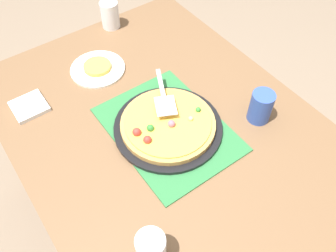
{
  "coord_description": "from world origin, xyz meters",
  "views": [
    {
      "loc": [
        -0.63,
        0.45,
        1.74
      ],
      "look_at": [
        0.0,
        0.0,
        0.77
      ],
      "focal_mm": 38.31,
      "sensor_mm": 36.0,
      "label": 1
    }
  ],
  "objects_px": {
    "pizza_pan": "(168,127)",
    "cup_far": "(151,249)",
    "served_slice_right": "(97,67)",
    "cup_corner": "(110,15)",
    "plate_far_right": "(98,69)",
    "pizza": "(168,124)",
    "cup_near": "(261,107)",
    "napkin_stack": "(29,106)",
    "pizza_server": "(163,96)"
  },
  "relations": [
    {
      "from": "pizza_pan",
      "to": "cup_far",
      "type": "xyz_separation_m",
      "value": [
        -0.34,
        0.3,
        0.05
      ]
    },
    {
      "from": "served_slice_right",
      "to": "cup_corner",
      "type": "relative_size",
      "value": 0.92
    },
    {
      "from": "plate_far_right",
      "to": "pizza_pan",
      "type": "bearing_deg",
      "value": -172.88
    },
    {
      "from": "pizza",
      "to": "cup_near",
      "type": "distance_m",
      "value": 0.33
    },
    {
      "from": "napkin_stack",
      "to": "pizza_server",
      "type": "bearing_deg",
      "value": -126.24
    },
    {
      "from": "napkin_stack",
      "to": "pizza",
      "type": "bearing_deg",
      "value": -137.03
    },
    {
      "from": "pizza_pan",
      "to": "cup_corner",
      "type": "height_order",
      "value": "cup_corner"
    },
    {
      "from": "pizza_pan",
      "to": "pizza_server",
      "type": "distance_m",
      "value": 0.11
    },
    {
      "from": "cup_corner",
      "to": "napkin_stack",
      "type": "xyz_separation_m",
      "value": [
        -0.26,
        0.5,
        -0.05
      ]
    },
    {
      "from": "cup_corner",
      "to": "served_slice_right",
      "type": "bearing_deg",
      "value": 139.19
    },
    {
      "from": "served_slice_right",
      "to": "cup_near",
      "type": "bearing_deg",
      "value": -148.25
    },
    {
      "from": "pizza",
      "to": "cup_corner",
      "type": "distance_m",
      "value": 0.66
    },
    {
      "from": "cup_far",
      "to": "cup_corner",
      "type": "xyz_separation_m",
      "value": [
        0.98,
        -0.44,
        0.0
      ]
    },
    {
      "from": "pizza_pan",
      "to": "cup_near",
      "type": "xyz_separation_m",
      "value": [
        -0.14,
        -0.3,
        0.05
      ]
    },
    {
      "from": "plate_far_right",
      "to": "served_slice_right",
      "type": "relative_size",
      "value": 2.0
    },
    {
      "from": "pizza_pan",
      "to": "cup_far",
      "type": "distance_m",
      "value": 0.45
    },
    {
      "from": "served_slice_right",
      "to": "napkin_stack",
      "type": "relative_size",
      "value": 0.92
    },
    {
      "from": "cup_far",
      "to": "pizza",
      "type": "bearing_deg",
      "value": -41.17
    },
    {
      "from": "napkin_stack",
      "to": "cup_corner",
      "type": "bearing_deg",
      "value": -62.53
    },
    {
      "from": "cup_far",
      "to": "cup_corner",
      "type": "distance_m",
      "value": 1.07
    },
    {
      "from": "served_slice_right",
      "to": "cup_far",
      "type": "distance_m",
      "value": 0.79
    },
    {
      "from": "pizza",
      "to": "napkin_stack",
      "type": "xyz_separation_m",
      "value": [
        0.38,
        0.35,
        -0.03
      ]
    },
    {
      "from": "pizza",
      "to": "pizza_server",
      "type": "relative_size",
      "value": 1.46
    },
    {
      "from": "pizza_pan",
      "to": "served_slice_right",
      "type": "xyz_separation_m",
      "value": [
        0.42,
        0.05,
        0.01
      ]
    },
    {
      "from": "cup_far",
      "to": "pizza_pan",
      "type": "bearing_deg",
      "value": -41.31
    },
    {
      "from": "cup_near",
      "to": "cup_corner",
      "type": "distance_m",
      "value": 0.8
    },
    {
      "from": "pizza",
      "to": "napkin_stack",
      "type": "bearing_deg",
      "value": 42.97
    },
    {
      "from": "pizza",
      "to": "served_slice_right",
      "type": "distance_m",
      "value": 0.42
    },
    {
      "from": "served_slice_right",
      "to": "cup_far",
      "type": "xyz_separation_m",
      "value": [
        -0.75,
        0.24,
        0.04
      ]
    },
    {
      "from": "plate_far_right",
      "to": "cup_far",
      "type": "relative_size",
      "value": 1.83
    },
    {
      "from": "pizza",
      "to": "served_slice_right",
      "type": "height_order",
      "value": "pizza"
    },
    {
      "from": "napkin_stack",
      "to": "cup_far",
      "type": "bearing_deg",
      "value": -175.13
    },
    {
      "from": "cup_corner",
      "to": "napkin_stack",
      "type": "relative_size",
      "value": 1.0
    },
    {
      "from": "pizza",
      "to": "napkin_stack",
      "type": "height_order",
      "value": "pizza"
    },
    {
      "from": "pizza",
      "to": "cup_far",
      "type": "bearing_deg",
      "value": 138.83
    },
    {
      "from": "pizza",
      "to": "cup_far",
      "type": "distance_m",
      "value": 0.45
    },
    {
      "from": "cup_corner",
      "to": "cup_near",
      "type": "bearing_deg",
      "value": -168.81
    },
    {
      "from": "pizza_pan",
      "to": "plate_far_right",
      "type": "relative_size",
      "value": 1.73
    },
    {
      "from": "served_slice_right",
      "to": "cup_near",
      "type": "xyz_separation_m",
      "value": [
        -0.56,
        -0.35,
        0.04
      ]
    },
    {
      "from": "cup_corner",
      "to": "pizza_server",
      "type": "height_order",
      "value": "cup_corner"
    },
    {
      "from": "pizza",
      "to": "cup_near",
      "type": "bearing_deg",
      "value": -115.92
    },
    {
      "from": "cup_near",
      "to": "cup_far",
      "type": "height_order",
      "value": "same"
    },
    {
      "from": "pizza",
      "to": "cup_near",
      "type": "relative_size",
      "value": 2.75
    },
    {
      "from": "cup_near",
      "to": "cup_corner",
      "type": "relative_size",
      "value": 1.0
    },
    {
      "from": "plate_far_right",
      "to": "cup_corner",
      "type": "bearing_deg",
      "value": -40.81
    },
    {
      "from": "pizza_pan",
      "to": "pizza",
      "type": "distance_m",
      "value": 0.02
    },
    {
      "from": "pizza_server",
      "to": "cup_corner",
      "type": "bearing_deg",
      "value": -9.99
    },
    {
      "from": "cup_far",
      "to": "pizza_server",
      "type": "distance_m",
      "value": 0.54
    },
    {
      "from": "cup_corner",
      "to": "pizza_server",
      "type": "distance_m",
      "value": 0.56
    },
    {
      "from": "pizza_pan",
      "to": "served_slice_right",
      "type": "bearing_deg",
      "value": 7.12
    }
  ]
}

